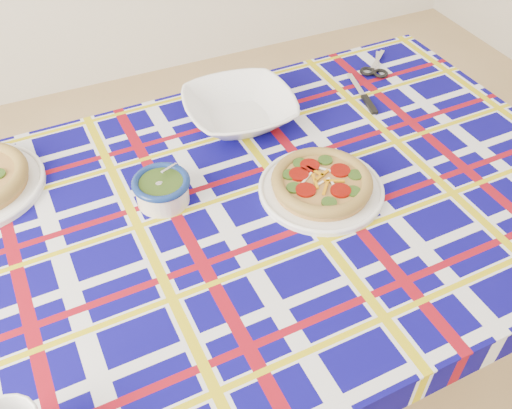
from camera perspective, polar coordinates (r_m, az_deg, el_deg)
name	(u,v)px	position (r m, az deg, el deg)	size (l,w,h in m)	color
dining_table	(255,230)	(1.26, -0.08, -2.52)	(1.53, 0.99, 0.71)	brown
tablecloth	(255,222)	(1.25, -0.08, -1.79)	(1.54, 0.97, 0.10)	#0A0565
main_focaccia_plate	(322,182)	(1.23, 6.60, 2.22)	(0.28, 0.28, 0.05)	#B37F3F
pesto_bowl	(162,188)	(1.22, -9.40, 1.65)	(0.12, 0.12, 0.07)	#20360E
serving_bowl	(239,110)	(1.43, -1.66, 9.47)	(0.27, 0.27, 0.07)	white
table_knife	(357,86)	(1.60, 10.08, 11.61)	(0.21, 0.02, 0.01)	silver
kitchen_scissors	(378,60)	(1.72, 12.06, 13.93)	(0.18, 0.08, 0.01)	silver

